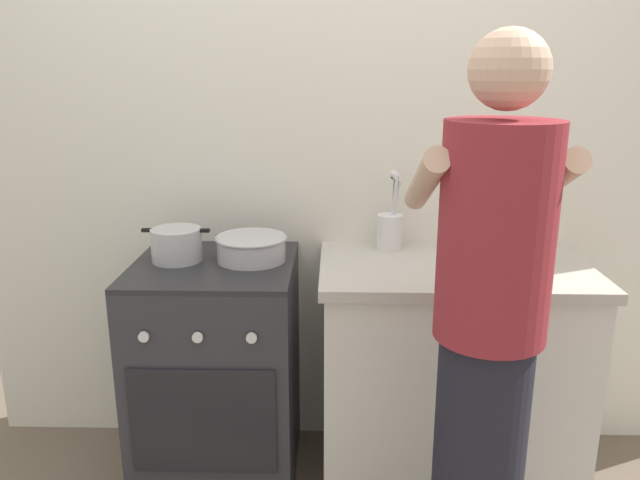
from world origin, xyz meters
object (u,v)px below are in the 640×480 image
utensil_crock (390,226)px  person (487,349)px  spice_bottle (482,254)px  stove_range (218,372)px  pot (177,245)px  mixing_bowl (251,247)px  oil_bottle (528,237)px

utensil_crock → person: (0.20, -0.83, -0.13)m
spice_bottle → person: person is taller
stove_range → person: 1.15m
pot → spice_bottle: (1.14, -0.02, -0.02)m
pot → mixing_bowl: size_ratio=0.94×
pot → utensil_crock: size_ratio=0.80×
spice_bottle → oil_bottle: bearing=-1.6°
stove_range → spice_bottle: bearing=0.2°
oil_bottle → person: (-0.28, -0.62, -0.15)m
stove_range → person: (0.87, -0.62, 0.41)m
oil_bottle → person: person is taller
mixing_bowl → person: person is taller
mixing_bowl → person: size_ratio=0.16×
stove_range → utensil_crock: (0.67, 0.21, 0.55)m
pot → mixing_bowl: bearing=1.8°
pot → oil_bottle: 1.30m
pot → spice_bottle: pot is taller
person → oil_bottle: bearing=65.5°
spice_bottle → mixing_bowl: bearing=177.8°
stove_range → person: bearing=-35.5°
person → spice_bottle: bearing=78.9°
pot → mixing_bowl: (0.28, 0.01, -0.01)m
oil_bottle → pot: bearing=178.7°
utensil_crock → oil_bottle: (0.48, -0.21, 0.01)m
mixing_bowl → pot: bearing=-178.2°
mixing_bowl → spice_bottle: size_ratio=3.09×
spice_bottle → person: (-0.12, -0.63, -0.08)m
oil_bottle → mixing_bowl: bearing=177.9°
pot → utensil_crock: 0.83m
stove_range → pot: pot is taller
utensil_crock → spice_bottle: size_ratio=3.61×
pot → mixing_bowl: 0.28m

